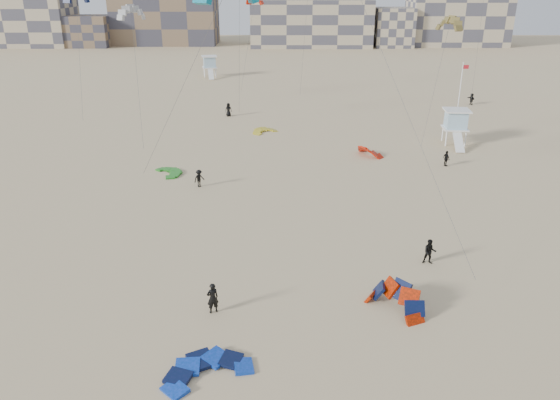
{
  "coord_description": "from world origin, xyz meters",
  "views": [
    {
      "loc": [
        2.42,
        -24.69,
        17.52
      ],
      "look_at": [
        2.27,
        6.0,
        4.94
      ],
      "focal_mm": 35.0,
      "sensor_mm": 36.0,
      "label": 1
    }
  ],
  "objects_px": {
    "kitesurfer_main": "(213,298)",
    "lifeguard_tower_near": "(455,127)",
    "kite_ground_orange": "(394,309)",
    "kite_ground_blue": "(207,373)"
  },
  "relations": [
    {
      "from": "kitesurfer_main",
      "to": "lifeguard_tower_near",
      "type": "distance_m",
      "value": 40.98
    },
    {
      "from": "kite_ground_orange",
      "to": "kitesurfer_main",
      "type": "xyz_separation_m",
      "value": [
        -10.27,
        -0.36,
        0.93
      ]
    },
    {
      "from": "kite_ground_orange",
      "to": "lifeguard_tower_near",
      "type": "height_order",
      "value": "lifeguard_tower_near"
    },
    {
      "from": "lifeguard_tower_near",
      "to": "kite_ground_orange",
      "type": "bearing_deg",
      "value": -106.44
    },
    {
      "from": "kite_ground_orange",
      "to": "kite_ground_blue",
      "type": "bearing_deg",
      "value": -102.24
    },
    {
      "from": "kite_ground_blue",
      "to": "kite_ground_orange",
      "type": "xyz_separation_m",
      "value": [
        9.96,
        5.49,
        0.0
      ]
    },
    {
      "from": "kite_ground_blue",
      "to": "lifeguard_tower_near",
      "type": "relative_size",
      "value": 0.76
    },
    {
      "from": "kite_ground_orange",
      "to": "lifeguard_tower_near",
      "type": "distance_m",
      "value": 35.86
    },
    {
      "from": "lifeguard_tower_near",
      "to": "kite_ground_blue",
      "type": "bearing_deg",
      "value": -115.73
    },
    {
      "from": "kite_ground_orange",
      "to": "kitesurfer_main",
      "type": "bearing_deg",
      "value": -129.12
    }
  ]
}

